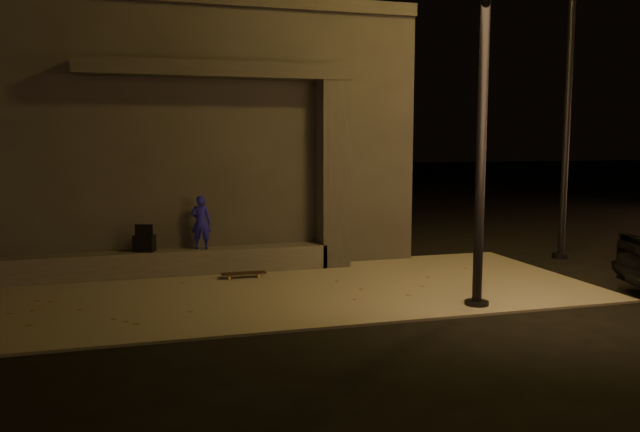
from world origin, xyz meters
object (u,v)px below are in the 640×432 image
object	(u,v)px
column	(333,175)
street_lamp_0	(485,39)
skateboard	(243,274)
skateboarder	(201,222)
backpack	(144,242)

from	to	relation	value
column	street_lamp_0	world-z (taller)	street_lamp_0
skateboard	skateboarder	bearing A→B (deg)	136.08
skateboarder	backpack	xyz separation A→B (m)	(-1.02, 0.00, -0.33)
skateboard	street_lamp_0	bearing A→B (deg)	-42.92
column	skateboard	bearing A→B (deg)	-161.03
column	skateboard	xyz separation A→B (m)	(-1.89, -0.65, -1.73)
skateboarder	street_lamp_0	xyz separation A→B (m)	(3.77, -3.49, 2.95)
column	backpack	bearing A→B (deg)	180.00
backpack	skateboard	xyz separation A→B (m)	(1.71, -0.65, -0.55)
skateboarder	street_lamp_0	distance (m)	5.92
skateboard	backpack	bearing A→B (deg)	158.84
backpack	street_lamp_0	distance (m)	6.77
backpack	column	bearing A→B (deg)	20.66
column	skateboard	distance (m)	2.64
column	skateboarder	xyz separation A→B (m)	(-2.57, 0.00, -0.85)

